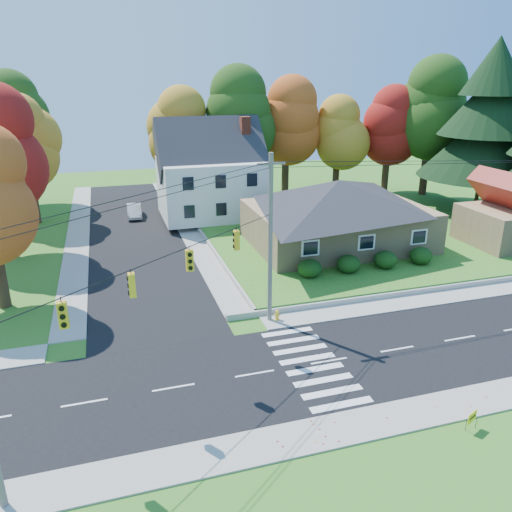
{
  "coord_description": "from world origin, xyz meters",
  "views": [
    {
      "loc": [
        -10.11,
        -20.21,
        13.86
      ],
      "look_at": [
        -1.49,
        8.0,
        3.15
      ],
      "focal_mm": 35.0,
      "sensor_mm": 36.0,
      "label": 1
    }
  ],
  "objects": [
    {
      "name": "ground",
      "position": [
        0.0,
        0.0,
        0.0
      ],
      "size": [
        120.0,
        120.0,
        0.0
      ],
      "primitive_type": "plane",
      "color": "#3D7923"
    },
    {
      "name": "road_main",
      "position": [
        0.0,
        0.0,
        0.01
      ],
      "size": [
        90.0,
        8.0,
        0.02
      ],
      "primitive_type": "cube",
      "color": "black",
      "rests_on": "ground"
    },
    {
      "name": "road_cross",
      "position": [
        -8.0,
        26.0,
        0.01
      ],
      "size": [
        8.0,
        44.0,
        0.02
      ],
      "primitive_type": "cube",
      "color": "black",
      "rests_on": "ground"
    },
    {
      "name": "sidewalk_north",
      "position": [
        0.0,
        5.0,
        0.04
      ],
      "size": [
        90.0,
        2.0,
        0.08
      ],
      "primitive_type": "cube",
      "color": "#9C9A90",
      "rests_on": "ground"
    },
    {
      "name": "sidewalk_south",
      "position": [
        0.0,
        -5.0,
        0.04
      ],
      "size": [
        90.0,
        2.0,
        0.08
      ],
      "primitive_type": "cube",
      "color": "#9C9A90",
      "rests_on": "ground"
    },
    {
      "name": "lawn",
      "position": [
        13.0,
        21.0,
        0.25
      ],
      "size": [
        30.0,
        30.0,
        0.5
      ],
      "primitive_type": "cube",
      "color": "#3D7923",
      "rests_on": "ground"
    },
    {
      "name": "ranch_house",
      "position": [
        8.0,
        16.0,
        3.27
      ],
      "size": [
        14.6,
        10.6,
        5.4
      ],
      "color": "tan",
      "rests_on": "lawn"
    },
    {
      "name": "colonial_house",
      "position": [
        0.04,
        28.0,
        4.58
      ],
      "size": [
        10.4,
        8.4,
        9.6
      ],
      "color": "silver",
      "rests_on": "lawn"
    },
    {
      "name": "garage",
      "position": [
        22.0,
        11.99,
        2.84
      ],
      "size": [
        7.3,
        6.3,
        4.6
      ],
      "color": "tan",
      "rests_on": "lawn"
    },
    {
      "name": "hedge_row",
      "position": [
        7.5,
        9.8,
        1.14
      ],
      "size": [
        10.7,
        1.7,
        1.27
      ],
      "color": "#163A10",
      "rests_on": "lawn"
    },
    {
      "name": "traffic_infrastructure",
      "position": [
        -0.15,
        1.35,
        5.15
      ],
      "size": [
        38.1,
        10.66,
        10.0
      ],
      "color": "#666059",
      "rests_on": "ground"
    },
    {
      "name": "tree_lot_0",
      "position": [
        -2.0,
        34.0,
        8.31
      ],
      "size": [
        6.72,
        6.72,
        12.51
      ],
      "color": "#3F2A19",
      "rests_on": "lawn"
    },
    {
      "name": "tree_lot_1",
      "position": [
        4.0,
        33.0,
        9.61
      ],
      "size": [
        7.84,
        7.84,
        14.6
      ],
      "color": "#3F2A19",
      "rests_on": "lawn"
    },
    {
      "name": "tree_lot_2",
      "position": [
        10.0,
        34.0,
        8.96
      ],
      "size": [
        7.28,
        7.28,
        13.56
      ],
      "color": "#3F2A19",
      "rests_on": "lawn"
    },
    {
      "name": "tree_lot_3",
      "position": [
        16.0,
        33.0,
        7.65
      ],
      "size": [
        6.16,
        6.16,
        11.47
      ],
      "color": "#3F2A19",
      "rests_on": "lawn"
    },
    {
      "name": "tree_lot_4",
      "position": [
        22.0,
        32.0,
        8.31
      ],
      "size": [
        6.72,
        6.72,
        12.51
      ],
      "color": "#3F2A19",
      "rests_on": "lawn"
    },
    {
      "name": "tree_lot_5",
      "position": [
        26.0,
        30.0,
        10.27
      ],
      "size": [
        8.4,
        8.4,
        15.64
      ],
      "color": "#3F2A19",
      "rests_on": "lawn"
    },
    {
      "name": "conifer_east_a",
      "position": [
        27.0,
        22.0,
        9.39
      ],
      "size": [
        12.8,
        12.8,
        16.96
      ],
      "color": "#3F2A19",
      "rests_on": "lawn"
    },
    {
      "name": "tree_west_2",
      "position": [
        -17.0,
        32.0,
        7.81
      ],
      "size": [
        6.72,
        6.72,
        12.51
      ],
      "color": "#3F2A19",
      "rests_on": "ground"
    },
    {
      "name": "tree_west_3",
      "position": [
        -19.0,
        40.0,
        9.11
      ],
      "size": [
        7.84,
        7.84,
        14.6
      ],
      "color": "#3F2A19",
      "rests_on": "ground"
    },
    {
      "name": "white_car",
      "position": [
        -7.54,
        31.36,
        0.68
      ],
      "size": [
        1.54,
        4.06,
        1.32
      ],
      "primitive_type": "imported",
      "rotation": [
        0.0,
        0.0,
        -0.04
      ],
      "color": "beige",
      "rests_on": "road_cross"
    },
    {
      "name": "fire_hydrant",
      "position": [
        -1.07,
        5.06,
        0.34
      ],
      "size": [
        0.4,
        0.31,
        0.7
      ],
      "color": "yellow",
      "rests_on": "ground"
    },
    {
      "name": "yard_sign",
      "position": [
        3.39,
        -6.54,
        0.61
      ],
      "size": [
        0.63,
        0.3,
        0.85
      ],
      "color": "black",
      "rests_on": "ground"
    }
  ]
}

